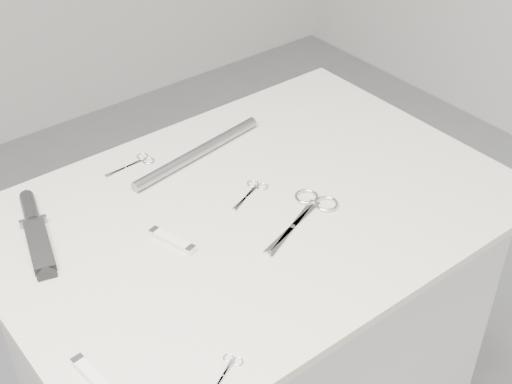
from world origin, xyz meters
TOP-DOWN VIEW (x-y plane):
  - plinth at (0.00, 0.00)m, footprint 0.90×0.60m
  - display_board at (0.00, 0.00)m, footprint 1.00×0.70m
  - large_shears at (0.08, -0.08)m, footprint 0.21×0.12m
  - embroidery_scissors_a at (0.03, 0.04)m, footprint 0.10×0.06m
  - embroidery_scissors_b at (-0.10, 0.27)m, footprint 0.11×0.05m
  - tiny_scissors at (-0.27, -0.29)m, footprint 0.07×0.05m
  - sheathed_knife at (-0.36, 0.19)m, footprint 0.10×0.23m
  - pocket_knife_a at (-0.18, 0.01)m, footprint 0.05×0.10m
  - pocket_knife_b at (-0.44, -0.18)m, footprint 0.03×0.10m
  - metal_rail at (0.01, 0.21)m, footprint 0.34×0.07m

SIDE VIEW (x-z plane):
  - plinth at x=0.00m, z-range 0.00..0.90m
  - display_board at x=0.00m, z-range 0.90..0.92m
  - tiny_scissors at x=-0.27m, z-range 0.92..0.92m
  - embroidery_scissors_a at x=0.03m, z-range 0.92..0.92m
  - embroidery_scissors_b at x=-0.10m, z-range 0.92..0.92m
  - large_shears at x=0.08m, z-range 0.92..0.93m
  - pocket_knife_a at x=-0.18m, z-range 0.92..0.93m
  - pocket_knife_b at x=-0.44m, z-range 0.92..0.93m
  - sheathed_knife at x=-0.36m, z-range 0.91..0.94m
  - metal_rail at x=0.01m, z-range 0.92..0.94m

